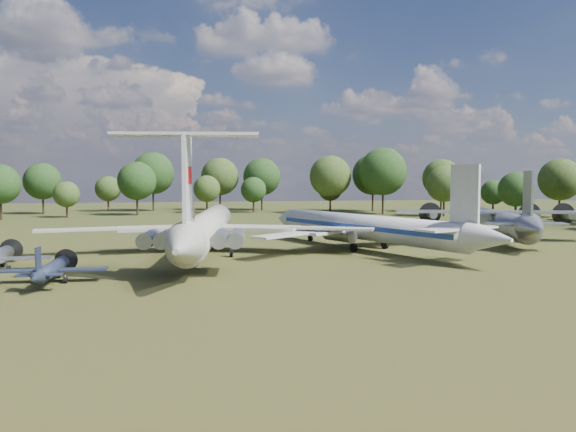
{
  "coord_description": "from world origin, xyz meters",
  "views": [
    {
      "loc": [
        -5.29,
        -66.72,
        9.56
      ],
      "look_at": [
        7.05,
        -2.76,
        5.0
      ],
      "focal_mm": 35.0,
      "sensor_mm": 36.0,
      "label": 1
    }
  ],
  "objects": [
    {
      "name": "person_on_il62",
      "position": [
        -4.17,
        -12.15,
        6.22
      ],
      "size": [
        0.72,
        0.49,
        1.92
      ],
      "primitive_type": "imported",
      "rotation": [
        0.0,
        0.0,
        3.09
      ],
      "color": "olive",
      "rests_on": "il62_airliner"
    },
    {
      "name": "il62_airliner",
      "position": [
        -2.11,
        2.43,
        2.63
      ],
      "size": [
        48.35,
        58.87,
        5.26
      ],
      "primitive_type": null,
      "rotation": [
        0.0,
        0.0,
        -0.14
      ],
      "color": "silver",
      "rests_on": "ground"
    },
    {
      "name": "an12_transport",
      "position": [
        41.23,
        8.17,
        2.25
      ],
      "size": [
        38.84,
        41.3,
        4.5
      ],
      "primitive_type": null,
      "rotation": [
        0.0,
        0.0,
        -0.28
      ],
      "color": "#979A9E",
      "rests_on": "ground"
    },
    {
      "name": "small_prop_west",
      "position": [
        -16.72,
        -13.67,
        0.95
      ],
      "size": [
        9.9,
        13.26,
        1.9
      ],
      "primitive_type": null,
      "rotation": [
        0.0,
        0.0,
        -0.03
      ],
      "color": "black",
      "rests_on": "ground"
    },
    {
      "name": "ground",
      "position": [
        0.0,
        0.0,
        0.0
      ],
      "size": [
        300.0,
        300.0,
        0.0
      ],
      "primitive_type": "plane",
      "color": "#263E14",
      "rests_on": "ground"
    },
    {
      "name": "tu104_jet",
      "position": [
        18.44,
        3.33,
        2.31
      ],
      "size": [
        49.98,
        56.05,
        4.62
      ],
      "primitive_type": null,
      "rotation": [
        0.0,
        0.0,
        0.4
      ],
      "color": "silver",
      "rests_on": "ground"
    }
  ]
}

